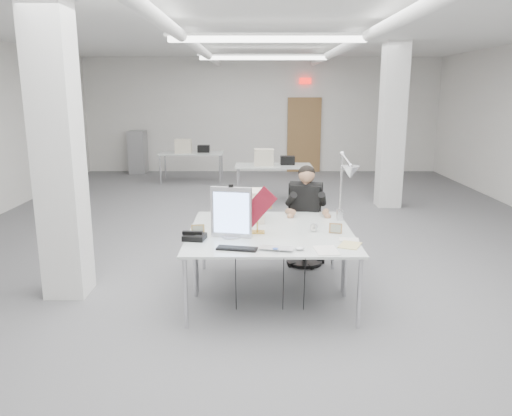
{
  "coord_description": "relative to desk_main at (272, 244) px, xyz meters",
  "views": [
    {
      "loc": [
        -0.15,
        -7.38,
        2.26
      ],
      "look_at": [
        -0.16,
        -2.0,
        1.0
      ],
      "focal_mm": 35.0,
      "sensor_mm": 36.0,
      "label": 1
    }
  ],
  "objects": [
    {
      "name": "seated_person",
      "position": [
        0.49,
        1.44,
        0.16
      ],
      "size": [
        0.68,
        0.78,
        1.01
      ],
      "primitive_type": null,
      "rotation": [
        0.0,
        0.0,
        -0.25
      ],
      "color": "black",
      "rests_on": "office_chair"
    },
    {
      "name": "picture_frame_right",
      "position": [
        0.71,
        0.36,
        0.07
      ],
      "size": [
        0.15,
        0.07,
        0.11
      ],
      "primitive_type": "cube",
      "rotation": [
        -0.21,
        0.0,
        -0.24
      ],
      "color": "#B37F4D",
      "rests_on": "desk_main"
    },
    {
      "name": "picture_frame_left",
      "position": [
        -0.79,
        0.3,
        0.07
      ],
      "size": [
        0.15,
        0.06,
        0.11
      ],
      "primitive_type": "cube",
      "rotation": [
        -0.21,
        0.0,
        0.19
      ],
      "color": "tan",
      "rests_on": "desk_main"
    },
    {
      "name": "desk_clock",
      "position": [
        0.48,
        0.42,
        0.06
      ],
      "size": [
        0.1,
        0.06,
        0.09
      ],
      "primitive_type": "cylinder",
      "rotation": [
        1.57,
        0.0,
        -0.38
      ],
      "color": "silver",
      "rests_on": "desk_main"
    },
    {
      "name": "paper_stack_c",
      "position": [
        0.81,
        0.11,
        0.02
      ],
      "size": [
        0.22,
        0.17,
        0.01
      ],
      "primitive_type": "cube",
      "rotation": [
        0.0,
        0.0,
        -0.12
      ],
      "color": "silver",
      "rests_on": "desk_main"
    },
    {
      "name": "mouse",
      "position": [
        0.27,
        -0.25,
        0.03
      ],
      "size": [
        0.1,
        0.07,
        0.04
      ],
      "primitive_type": "ellipsoid",
      "rotation": [
        0.0,
        0.0,
        -0.13
      ],
      "color": "silver",
      "rests_on": "desk_main"
    },
    {
      "name": "bg_desk_a",
      "position": [
        0.2,
        5.5,
        0.0
      ],
      "size": [
        1.6,
        0.8,
        0.02
      ],
      "primitive_type": "cube",
      "color": "silver",
      "rests_on": "room_shell"
    },
    {
      "name": "keyboard",
      "position": [
        -0.35,
        -0.22,
        0.02
      ],
      "size": [
        0.42,
        0.21,
        0.02
      ],
      "primitive_type": "cube",
      "rotation": [
        0.0,
        0.0,
        -0.2
      ],
      "color": "black",
      "rests_on": "desk_main"
    },
    {
      "name": "paper_stack_b",
      "position": [
        0.79,
        -0.09,
        0.02
      ],
      "size": [
        0.28,
        0.32,
        0.01
      ],
      "primitive_type": "cube",
      "rotation": [
        0.0,
        0.0,
        -0.42
      ],
      "color": "#D3C37E",
      "rests_on": "desk_main"
    },
    {
      "name": "architect_lamp",
      "position": [
        0.85,
        0.69,
        0.41
      ],
      "size": [
        0.35,
        0.65,
        0.79
      ],
      "primitive_type": null,
      "rotation": [
        0.0,
        0.0,
        0.23
      ],
      "color": "silver",
      "rests_on": "desk_second"
    },
    {
      "name": "bankers_lamp",
      "position": [
        -0.15,
        0.37,
        0.19
      ],
      "size": [
        0.33,
        0.22,
        0.35
      ],
      "primitive_type": null,
      "rotation": [
        0.0,
        0.0,
        0.35
      ],
      "color": "#C3853D",
      "rests_on": "desk_main"
    },
    {
      "name": "beige_monitor",
      "position": [
        -0.26,
        0.91,
        0.2
      ],
      "size": [
        0.39,
        0.37,
        0.37
      ],
      "primitive_type": "cube",
      "rotation": [
        0.0,
        0.0,
        0.02
      ],
      "color": "beige",
      "rests_on": "desk_second"
    },
    {
      "name": "office_chair",
      "position": [
        0.49,
        1.49,
        -0.21
      ],
      "size": [
        0.63,
        0.63,
        1.06
      ],
      "primitive_type": null,
      "rotation": [
        0.0,
        0.0,
        -0.25
      ],
      "color": "black",
      "rests_on": "room_shell"
    },
    {
      "name": "filing_cabinet",
      "position": [
        -3.5,
        9.15,
        -0.14
      ],
      "size": [
        0.45,
        0.55,
        1.2
      ],
      "primitive_type": "cube",
      "color": "gray",
      "rests_on": "room_shell"
    },
    {
      "name": "paper_stack_a",
      "position": [
        0.53,
        -0.26,
        0.02
      ],
      "size": [
        0.24,
        0.33,
        0.01
      ],
      "primitive_type": "cube",
      "rotation": [
        0.0,
        0.0,
        0.08
      ],
      "color": "silver",
      "rests_on": "desk_main"
    },
    {
      "name": "pennant",
      "position": [
        -0.15,
        0.17,
        0.34
      ],
      "size": [
        0.43,
        0.16,
        0.48
      ],
      "primitive_type": "cube",
      "rotation": [
        0.0,
        -0.87,
        -0.34
      ],
      "color": "maroon",
      "rests_on": "monitor"
    },
    {
      "name": "laptop",
      "position": [
        0.03,
        -0.28,
        0.03
      ],
      "size": [
        0.38,
        0.29,
        0.03
      ],
      "primitive_type": "imported",
      "rotation": [
        0.0,
        0.0,
        -0.22
      ],
      "color": "silver",
      "rests_on": "desk_main"
    },
    {
      "name": "desk_second",
      "position": [
        0.0,
        0.9,
        0.0
      ],
      "size": [
        1.8,
        0.9,
        0.02
      ],
      "primitive_type": "cube",
      "color": "silver",
      "rests_on": "room_shell"
    },
    {
      "name": "desk_phone",
      "position": [
        -0.8,
        0.11,
        0.04
      ],
      "size": [
        0.25,
        0.23,
        0.06
      ],
      "primitive_type": "cube",
      "rotation": [
        0.0,
        0.0,
        -0.15
      ],
      "color": "black",
      "rests_on": "desk_main"
    },
    {
      "name": "room_shell",
      "position": [
        0.04,
        2.63,
        0.95
      ],
      "size": [
        10.04,
        14.04,
        3.24
      ],
      "color": "#5A5A5D",
      "rests_on": "ground"
    },
    {
      "name": "monitor",
      "position": [
        -0.42,
        0.2,
        0.28
      ],
      "size": [
        0.44,
        0.13,
        0.54
      ],
      "primitive_type": "cube",
      "rotation": [
        0.0,
        0.0,
        -0.19
      ],
      "color": "silver",
      "rests_on": "desk_main"
    },
    {
      "name": "desk_main",
      "position": [
        0.0,
        0.0,
        0.0
      ],
      "size": [
        1.8,
        0.9,
        0.02
      ],
      "primitive_type": "cube",
      "color": "silver",
      "rests_on": "room_shell"
    },
    {
      "name": "bg_desk_b",
      "position": [
        -1.8,
        7.7,
        0.0
      ],
      "size": [
        1.6,
        0.8,
        0.02
      ],
      "primitive_type": "cube",
      "color": "silver",
      "rests_on": "room_shell"
    }
  ]
}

